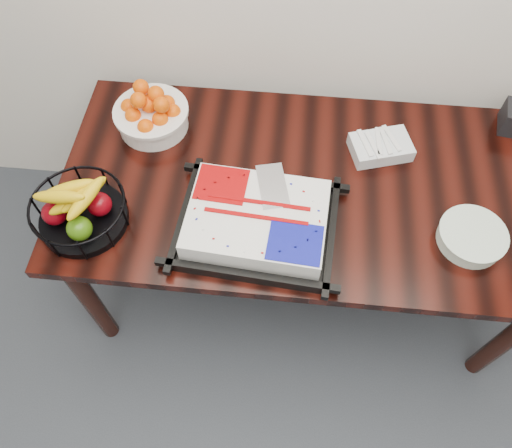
# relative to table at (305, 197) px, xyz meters

# --- Properties ---
(table) EXTENTS (1.80, 0.90, 0.75)m
(table) POSITION_rel_table_xyz_m (0.00, 0.00, 0.00)
(table) COLOR black
(table) RESTS_ON ground
(cake_tray) EXTENTS (0.55, 0.45, 0.11)m
(cake_tray) POSITION_rel_table_xyz_m (-0.16, -0.21, 0.14)
(cake_tray) COLOR black
(cake_tray) RESTS_ON table
(tangerine_bowl) EXTENTS (0.29, 0.29, 0.18)m
(tangerine_bowl) POSITION_rel_table_xyz_m (-0.61, 0.22, 0.16)
(tangerine_bowl) COLOR white
(tangerine_bowl) RESTS_ON table
(fruit_basket) EXTENTS (0.32, 0.32, 0.17)m
(fruit_basket) POSITION_rel_table_xyz_m (-0.76, -0.24, 0.16)
(fruit_basket) COLOR black
(fruit_basket) RESTS_ON table
(plate_stack) EXTENTS (0.23, 0.23, 0.06)m
(plate_stack) POSITION_rel_table_xyz_m (0.55, -0.19, 0.11)
(plate_stack) COLOR white
(plate_stack) RESTS_ON table
(fork_bag) EXTENTS (0.25, 0.20, 0.06)m
(fork_bag) POSITION_rel_table_xyz_m (0.26, 0.18, 0.12)
(fork_bag) COLOR silver
(fork_bag) RESTS_ON table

